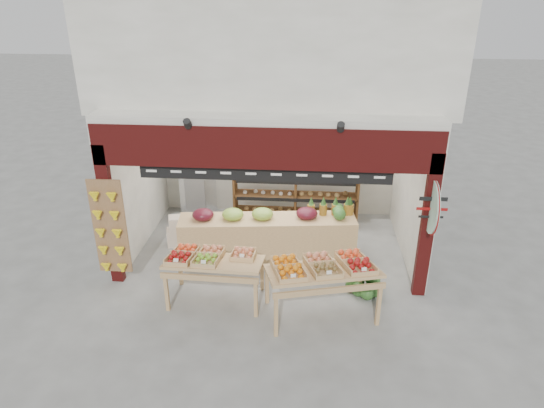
% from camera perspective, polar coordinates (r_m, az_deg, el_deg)
% --- Properties ---
extents(ground, '(60.00, 60.00, 0.00)m').
position_cam_1_polar(ground, '(9.90, -0.26, -6.24)').
color(ground, slate).
rests_on(ground, ground).
extents(shop_structure, '(6.36, 5.12, 5.40)m').
position_cam_1_polar(shop_structure, '(10.19, 0.50, 18.06)').
color(shop_structure, white).
rests_on(shop_structure, ground).
extents(banana_board, '(0.60, 0.15, 1.80)m').
position_cam_1_polar(banana_board, '(8.99, -18.58, -2.89)').
color(banana_board, '#8F6441').
rests_on(banana_board, ground).
extents(gift_sign, '(0.04, 0.93, 0.92)m').
position_cam_1_polar(gift_sign, '(8.29, 18.30, -0.31)').
color(gift_sign, '#B2E0CB').
rests_on(gift_sign, ground).
extents(back_shelving, '(2.79, 0.46, 1.74)m').
position_cam_1_polar(back_shelving, '(10.77, 2.83, 2.66)').
color(back_shelving, brown).
rests_on(back_shelving, ground).
extents(refrigerator, '(0.78, 0.78, 1.61)m').
position_cam_1_polar(refrigerator, '(11.45, -8.73, 2.37)').
color(refrigerator, silver).
rests_on(refrigerator, ground).
extents(cardboard_stack, '(1.03, 0.82, 0.65)m').
position_cam_1_polar(cardboard_stack, '(10.47, -9.76, -3.32)').
color(cardboard_stack, beige).
rests_on(cardboard_stack, ground).
extents(mid_counter, '(3.53, 1.05, 1.09)m').
position_cam_1_polar(mid_counter, '(9.67, -0.57, -3.80)').
color(mid_counter, tan).
rests_on(mid_counter, ground).
extents(display_table_left, '(1.65, 0.96, 1.03)m').
position_cam_1_polar(display_table_left, '(8.34, -7.45, -6.40)').
color(display_table_left, tan).
rests_on(display_table_left, ground).
extents(display_table_right, '(1.97, 1.40, 1.12)m').
position_cam_1_polar(display_table_right, '(7.90, 5.93, -7.50)').
color(display_table_right, tan).
rests_on(display_table_right, ground).
extents(watermelon_pile, '(0.64, 0.66, 0.50)m').
position_cam_1_polar(watermelon_pile, '(8.92, 10.73, -9.05)').
color(watermelon_pile, '#1B4717').
rests_on(watermelon_pile, ground).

